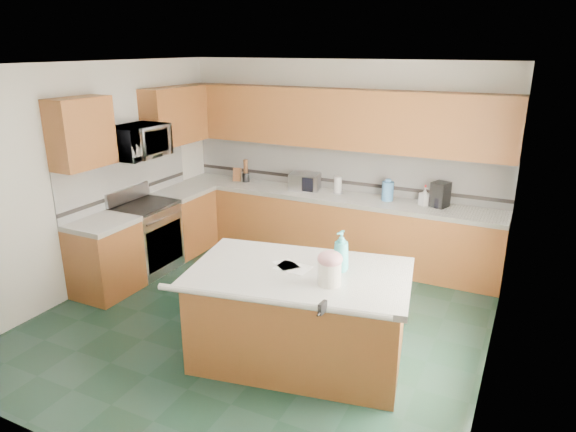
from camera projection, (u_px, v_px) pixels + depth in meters
The scene contains 52 objects.
floor at pixel (262, 320), 5.64m from camera, with size 4.60×4.60×0.00m, color black.
ceiling at pixel (257, 64), 4.79m from camera, with size 4.60×4.60×0.00m, color white.
wall_back at pixel (340, 159), 7.19m from camera, with size 4.60×0.04×2.70m, color white.
wall_front at pixel (81, 298), 3.24m from camera, with size 4.60×0.04×2.70m, color white.
wall_left at pixel (92, 178), 6.19m from camera, with size 0.04×4.60×2.70m, color white.
wall_right at pixel (504, 238), 4.25m from camera, with size 0.04×4.60×2.70m, color white.
back_base_cab at pixel (330, 228), 7.21m from camera, with size 4.60×0.60×0.86m, color #5B3116.
back_countertop at pixel (331, 196), 7.07m from camera, with size 4.60×0.64×0.06m, color white.
back_upper_cab at pixel (337, 119), 6.85m from camera, with size 4.60×0.33×0.78m, color #5B3116.
back_backsplash at pixel (339, 168), 7.20m from camera, with size 4.60×0.02×0.63m, color silver.
back_accent_band at pixel (339, 181), 7.26m from camera, with size 4.60×0.01×0.05m, color black.
left_base_cab_rear at pixel (184, 222), 7.44m from camera, with size 0.60×0.82×0.86m, color #5B3116.
left_counter_rear at pixel (182, 192), 7.30m from camera, with size 0.64×0.82×0.06m, color white.
left_base_cab_front at pixel (105, 260), 6.14m from camera, with size 0.60×0.72×0.86m, color #5B3116.
left_counter_front at pixel (101, 223), 5.99m from camera, with size 0.64×0.72×0.06m, color white.
left_backsplash at pixel (127, 177), 6.68m from camera, with size 0.02×2.30×0.63m, color silver.
left_accent_band at pixel (129, 192), 6.74m from camera, with size 0.01×2.30×0.05m, color black.
left_upper_cab_rear at pixel (175, 116), 7.14m from camera, with size 0.33×1.09×0.78m, color #5B3116.
left_upper_cab_front at pixel (81, 133), 5.72m from camera, with size 0.33×0.72×0.78m, color #5B3116.
range_body at pixel (147, 239), 6.77m from camera, with size 0.60×0.76×0.88m, color #B7B7BC.
range_oven_door at pixel (165, 245), 6.66m from camera, with size 0.02×0.68×0.55m, color black.
range_cooktop at pixel (144, 206), 6.62m from camera, with size 0.62×0.78×0.04m, color black.
range_handle at pixel (164, 218), 6.53m from camera, with size 0.02×0.02×0.66m, color #B7B7BC.
range_backguard at pixel (128, 194), 6.69m from camera, with size 0.06×0.76×0.18m, color #B7B7BC.
microwave at pixel (138, 142), 6.36m from camera, with size 0.73×0.50×0.41m, color #B7B7BC.
island_base at pixel (299, 318), 4.82m from camera, with size 1.89×1.08×0.86m, color #5B3116.
island_top at pixel (300, 274), 4.67m from camera, with size 1.99×1.18×0.06m, color white.
island_bullnose at pixel (269, 301), 4.17m from camera, with size 0.06×0.06×1.99m, color white.
treat_jar at pixel (330, 274), 4.36m from camera, with size 0.20×0.20×0.21m, color white.
treat_jar_lid at pixel (330, 259), 4.32m from camera, with size 0.22×0.22×0.14m, color #CE8991.
treat_jar_knob at pixel (330, 254), 4.30m from camera, with size 0.02×0.02×0.07m, color tan.
treat_jar_knob_end_l at pixel (326, 253), 4.32m from camera, with size 0.04×0.04×0.04m, color tan.
treat_jar_knob_end_r at pixel (334, 254), 4.29m from camera, with size 0.04×0.04×0.04m, color tan.
soap_bottle_island at pixel (341, 251), 4.60m from camera, with size 0.15×0.15×0.38m, color #3EB3B4.
paper_sheet_a at pixel (293, 268), 4.72m from camera, with size 0.31×0.24×0.00m, color white.
paper_sheet_b at pixel (286, 265), 4.79m from camera, with size 0.24×0.18×0.00m, color white.
clamp_body at pixel (322, 308), 3.98m from camera, with size 0.03×0.10×0.09m, color black.
clamp_handle at pixel (319, 314), 3.93m from camera, with size 0.02×0.02×0.07m, color black.
knife_block at pixel (237, 175), 7.71m from camera, with size 0.11×0.09×0.20m, color #472814.
utensil_crock at pixel (246, 177), 7.69m from camera, with size 0.11×0.11×0.14m, color black.
utensil_bundle at pixel (246, 166), 7.64m from camera, with size 0.06×0.06×0.20m, color #472814.
toaster_oven at pixel (305, 182), 7.24m from camera, with size 0.41×0.28×0.24m, color #B7B7BC.
toaster_oven_door at pixel (301, 184), 7.13m from camera, with size 0.37×0.01×0.20m, color black.
paper_towel at pixel (338, 185), 7.08m from camera, with size 0.11×0.11×0.24m, color white.
paper_towel_base at pixel (338, 193), 7.11m from camera, with size 0.16×0.16×0.01m, color #B7B7BC.
water_jug at pixel (388, 191), 6.75m from camera, with size 0.15×0.15×0.25m, color #4D8BCB.
water_jug_neck at pixel (388, 180), 6.70m from camera, with size 0.07×0.07×0.04m, color #4D8BCB.
coffee_maker at pixel (440, 194), 6.47m from camera, with size 0.19×0.21×0.32m, color black.
coffee_carafe at pixel (439, 203), 6.46m from camera, with size 0.13×0.13×0.13m, color black.
soap_bottle_back at pixel (425, 196), 6.54m from camera, with size 0.11×0.11×0.24m, color white.
soap_back_cap at pixel (426, 186), 6.49m from camera, with size 0.02×0.02×0.03m, color red.
window_light_proxy at pixel (501, 228), 4.04m from camera, with size 0.02×1.40×1.10m, color white.
Camera 1 is at (2.46, -4.36, 2.86)m, focal length 32.00 mm.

